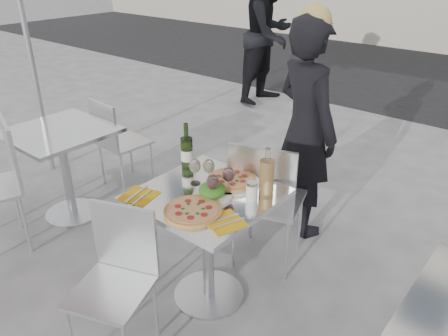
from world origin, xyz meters
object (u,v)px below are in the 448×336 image
Objects in this scene: wineglass_red_a at (213,183)px; napkin_left at (139,196)px; main_table at (208,225)px; wineglass_white_b at (209,167)px; side_chair_lfar at (115,137)px; wineglass_red_b at (228,175)px; pizza_far at (232,180)px; wine_bottle at (187,151)px; woman_diner at (305,130)px; chair_far at (265,196)px; napkin_right at (224,222)px; side_table_left at (63,155)px; wineglass_white_a at (195,167)px; salad_plate at (212,191)px; chair_near at (118,270)px; sugar_shaker at (252,191)px; pedestrian_a at (269,34)px; pizza_near at (193,211)px; carafe at (267,178)px.

wineglass_red_a reaches higher than napkin_left.
main_table is 0.34m from wineglass_white_b.
wineglass_red_b is at bearing 167.65° from side_chair_lfar.
wine_bottle is (-0.33, -0.03, 0.10)m from pizza_far.
main_table is 0.46× the size of woman_diner.
napkin_right is at bearing 87.67° from chair_far.
wineglass_red_a is at bearing -1.42° from side_table_left.
wineglass_white_a reaches higher than napkin_right.
wineglass_white_a and wineglass_red_b have the same top height.
wine_bottle reaches higher than wineglass_white_b.
chair_far is 4.27× the size of salad_plate.
chair_near is (-0.22, -1.01, -0.07)m from chair_far.
napkin_right is at bearing -84.11° from sugar_shaker.
wineglass_white_b is 1.00× the size of wineglass_red_b.
wineglass_white_a is 1.00× the size of wineglass_red_b.
pizza_far is 0.23m from wineglass_white_a.
pizza_far is at bearing 6.91° from side_table_left.
pedestrian_a is 4.13m from salad_plate.
woman_diner reaches higher than salad_plate.
wineglass_red_b is (0.08, -0.98, 0.05)m from woman_diner.
chair_near reaches higher than napkin_left.
salad_plate reaches higher than chair_near.
pedestrian_a is at bearing 140.77° from napkin_right.
napkin_right reaches higher than main_table.
wineglass_white_b is at bearing 116.03° from pizza_near.
pizza_far is 1.11× the size of carafe.
chair_near is at bearing -121.66° from pizza_near.
wineglass_white_a reaches higher than main_table.
main_table is at bearing 61.69° from chair_far.
sugar_shaker is at bearing 3.47° from side_table_left.
napkin_right is (0.32, -0.25, -0.11)m from wineglass_white_b.
chair_near is at bearing 107.71° from woman_diner.
chair_near is at bearing -109.68° from salad_plate.
wineglass_white_b and wineglass_red_b have the same top height.
chair_far reaches higher than main_table.
napkin_left is at bearing -140.72° from carafe.
pizza_far is 0.42m from napkin_right.
side_chair_lfar is 2.82× the size of wine_bottle.
salad_plate is (0.05, -0.01, 0.25)m from main_table.
wineglass_white_b reaches higher than sugar_shaker.
woman_diner is at bearing 121.01° from napkin_right.
wineglass_white_a is (1.89, -3.52, -0.08)m from pedestrian_a.
pizza_far is 1.47× the size of salad_plate.
sugar_shaker is (1.81, -0.45, 0.31)m from side_chair_lfar.
carafe is at bearing 39.40° from chair_near.
wine_bottle is at bearing 82.05° from chair_near.
pedestrian_a is at bearing 121.20° from pizza_far.
sugar_shaker is (0.23, 0.10, 0.26)m from main_table.
side_chair_lfar is at bearing 166.99° from pizza_far.
woman_diner is (1.51, 1.06, 0.27)m from side_table_left.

